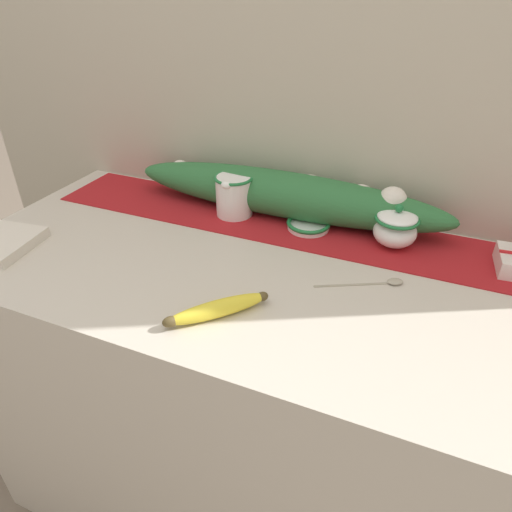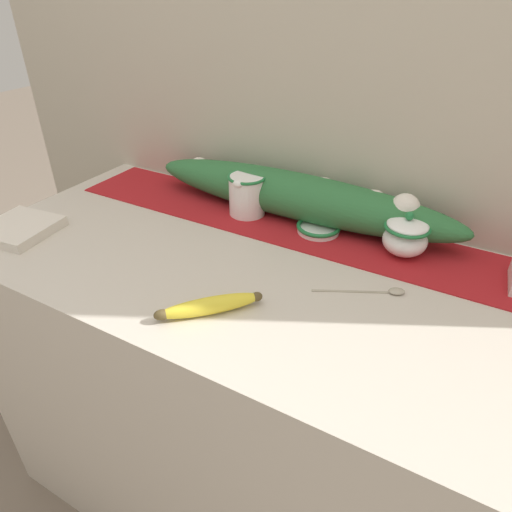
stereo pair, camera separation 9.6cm
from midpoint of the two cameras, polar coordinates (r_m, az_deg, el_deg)
The scene contains 11 objects.
ground_plane at distance 1.69m, azimuth 1.02°, elevation -27.35°, with size 12.00×12.00×0.00m, color #7A6B5B.
countertop at distance 1.33m, azimuth 1.21°, elevation -17.44°, with size 1.36×0.66×0.90m, color beige.
back_wall at distance 1.21m, azimuth 10.04°, elevation 19.25°, with size 2.16×0.04×2.40m, color #B7AD99.
table_runner at distance 1.19m, azimuth 6.31°, elevation 3.91°, with size 1.25×0.22×0.00m, color #A8191E.
cream_pitcher at distance 1.21m, azimuth 1.19°, elevation 7.81°, with size 0.10×0.12×0.11m.
sugar_bowl at distance 1.10m, azimuth 20.61°, elevation 2.31°, with size 0.10×0.10×0.11m.
small_dish at distance 1.16m, azimuth 10.18°, elevation 3.40°, with size 0.11×0.11×0.02m.
banana at distance 0.87m, azimuth -2.70°, elevation -6.34°, with size 0.16×0.17×0.03m.
spoon at distance 0.98m, azimuth 18.81°, elevation -4.30°, with size 0.18×0.10×0.01m.
napkin_stack at distance 1.26m, azimuth -25.60°, elevation 3.07°, with size 0.16×0.16×0.02m, color silver.
poinsettia_garland at distance 1.20m, azimuth 7.64°, elevation 7.45°, with size 0.87×0.13×0.12m.
Camera 2 is at (0.45, -0.74, 1.46)m, focal length 32.00 mm.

